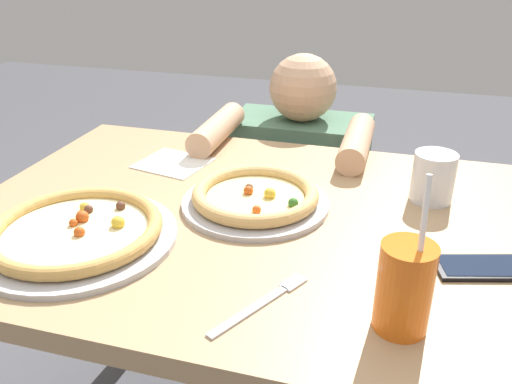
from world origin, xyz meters
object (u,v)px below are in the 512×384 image
object	(u,v)px
diner_seated	(297,219)
cell_phone	(480,267)
drink_cup_colored	(404,287)
pizza_far	(255,197)
fork	(264,302)
water_cup_clear	(433,177)
pizza_near	(77,232)

from	to	relation	value
diner_seated	cell_phone	bearing A→B (deg)	-56.83
drink_cup_colored	cell_phone	size ratio (longest dim) A/B	1.44
pizza_far	fork	bearing A→B (deg)	-71.65
pizza_far	water_cup_clear	size ratio (longest dim) A/B	2.90
drink_cup_colored	cell_phone	xyz separation A→B (m)	(0.13, 0.18, -0.06)
drink_cup_colored	fork	world-z (taller)	drink_cup_colored
pizza_far	water_cup_clear	bearing A→B (deg)	20.07
pizza_near	pizza_far	size ratio (longest dim) A/B	1.20
pizza_near	fork	size ratio (longest dim) A/B	1.96
drink_cup_colored	diner_seated	xyz separation A→B (m)	(-0.32, 0.87, -0.40)
pizza_far	drink_cup_colored	size ratio (longest dim) A/B	1.29
pizza_near	cell_phone	size ratio (longest dim) A/B	2.23
drink_cup_colored	pizza_far	bearing A→B (deg)	134.67
drink_cup_colored	cell_phone	world-z (taller)	drink_cup_colored
water_cup_clear	diner_seated	world-z (taller)	diner_seated
drink_cup_colored	pizza_near	bearing A→B (deg)	171.99
pizza_far	diner_seated	bearing A→B (deg)	91.85
pizza_near	drink_cup_colored	world-z (taller)	drink_cup_colored
drink_cup_colored	fork	xyz separation A→B (m)	(-0.20, -0.00, -0.07)
pizza_near	water_cup_clear	size ratio (longest dim) A/B	3.48
pizza_far	diner_seated	xyz separation A→B (m)	(-0.02, 0.56, -0.35)
pizza_near	diner_seated	bearing A→B (deg)	71.82
drink_cup_colored	fork	bearing A→B (deg)	-179.63
pizza_far	diner_seated	distance (m)	0.66
fork	cell_phone	xyz separation A→B (m)	(0.33, 0.19, 0.00)
diner_seated	pizza_far	bearing A→B (deg)	-88.15
pizza_far	cell_phone	world-z (taller)	pizza_far
cell_phone	diner_seated	xyz separation A→B (m)	(-0.45, 0.68, -0.34)
fork	diner_seated	distance (m)	0.94
fork	pizza_far	bearing A→B (deg)	108.35
pizza_far	water_cup_clear	xyz separation A→B (m)	(0.35, 0.13, 0.04)
fork	cell_phone	size ratio (longest dim) A/B	1.14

